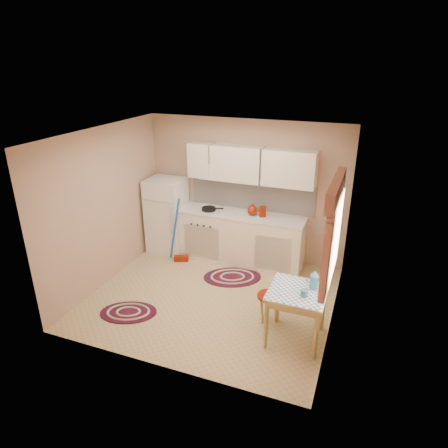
{
  "coord_description": "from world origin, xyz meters",
  "views": [
    {
      "loc": [
        2.05,
        -4.85,
        3.44
      ],
      "look_at": [
        0.11,
        0.25,
        1.15
      ],
      "focal_mm": 32.0,
      "sensor_mm": 36.0,
      "label": 1
    }
  ],
  "objects_px": {
    "table": "(296,315)",
    "stool": "(268,308)",
    "fridge": "(167,216)",
    "base_cabinets": "(240,239)"
  },
  "relations": [
    {
      "from": "base_cabinets",
      "to": "table",
      "type": "bearing_deg",
      "value": -52.82
    },
    {
      "from": "table",
      "to": "stool",
      "type": "relative_size",
      "value": 1.71
    },
    {
      "from": "table",
      "to": "stool",
      "type": "xyz_separation_m",
      "value": [
        -0.42,
        0.24,
        -0.15
      ]
    },
    {
      "from": "base_cabinets",
      "to": "table",
      "type": "height_order",
      "value": "base_cabinets"
    },
    {
      "from": "stool",
      "to": "base_cabinets",
      "type": "bearing_deg",
      "value": 121.26
    },
    {
      "from": "fridge",
      "to": "stool",
      "type": "relative_size",
      "value": 3.33
    },
    {
      "from": "base_cabinets",
      "to": "stool",
      "type": "distance_m",
      "value": 1.84
    },
    {
      "from": "base_cabinets",
      "to": "stool",
      "type": "height_order",
      "value": "base_cabinets"
    },
    {
      "from": "fridge",
      "to": "table",
      "type": "height_order",
      "value": "fridge"
    },
    {
      "from": "fridge",
      "to": "base_cabinets",
      "type": "xyz_separation_m",
      "value": [
        1.44,
        0.05,
        -0.26
      ]
    }
  ]
}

